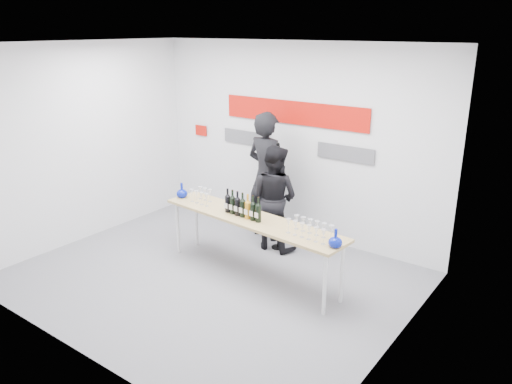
% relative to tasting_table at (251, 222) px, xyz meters
% --- Properties ---
extents(ground, '(5.00, 5.00, 0.00)m').
position_rel_tasting_table_xyz_m(ground, '(-0.38, -0.40, -0.76)').
color(ground, slate).
rests_on(ground, ground).
extents(back_wall, '(5.00, 0.04, 3.00)m').
position_rel_tasting_table_xyz_m(back_wall, '(-0.38, 1.60, 0.74)').
color(back_wall, silver).
rests_on(back_wall, ground).
extents(signage, '(3.38, 0.02, 0.79)m').
position_rel_tasting_table_xyz_m(signage, '(-0.43, 1.57, 1.04)').
color(signage, '#B81007').
rests_on(signage, back_wall).
extents(tasting_table, '(2.78, 0.78, 0.82)m').
position_rel_tasting_table_xyz_m(tasting_table, '(0.00, 0.00, 0.00)').
color(tasting_table, tan).
rests_on(tasting_table, ground).
extents(wine_bottles, '(0.62, 0.13, 0.33)m').
position_rel_tasting_table_xyz_m(wine_bottles, '(-0.11, -0.04, 0.23)').
color(wine_bottles, black).
rests_on(wine_bottles, tasting_table).
extents(decanter_left, '(0.16, 0.16, 0.21)m').
position_rel_tasting_table_xyz_m(decanter_left, '(-1.31, 0.06, 0.17)').
color(decanter_left, '#081897').
rests_on(decanter_left, tasting_table).
extents(decanter_right, '(0.16, 0.16, 0.21)m').
position_rel_tasting_table_xyz_m(decanter_right, '(1.30, -0.16, 0.17)').
color(decanter_right, '#081897').
rests_on(decanter_right, tasting_table).
extents(glasses_left, '(0.36, 0.25, 0.18)m').
position_rel_tasting_table_xyz_m(glasses_left, '(-0.93, 0.07, 0.15)').
color(glasses_left, silver).
rests_on(glasses_left, tasting_table).
extents(glasses_right, '(0.58, 0.27, 0.18)m').
position_rel_tasting_table_xyz_m(glasses_right, '(0.91, -0.08, 0.15)').
color(glasses_right, silver).
rests_on(glasses_right, tasting_table).
extents(presenter_left, '(0.79, 0.58, 1.99)m').
position_rel_tasting_table_xyz_m(presenter_left, '(-0.60, 1.20, 0.24)').
color(presenter_left, black).
rests_on(presenter_left, ground).
extents(presenter_right, '(0.78, 0.61, 1.58)m').
position_rel_tasting_table_xyz_m(presenter_right, '(-0.27, 0.91, 0.03)').
color(presenter_right, black).
rests_on(presenter_right, ground).
extents(mic_stand, '(0.19, 0.19, 1.63)m').
position_rel_tasting_table_xyz_m(mic_stand, '(-0.20, 0.92, -0.26)').
color(mic_stand, black).
rests_on(mic_stand, ground).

